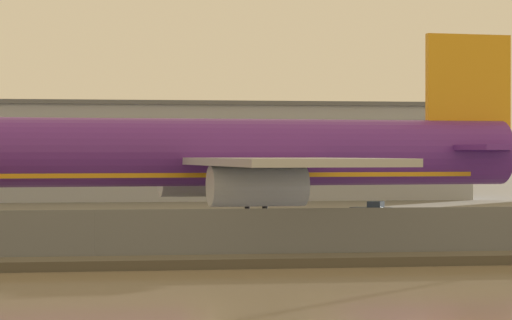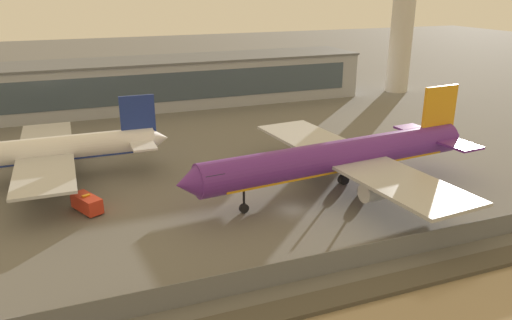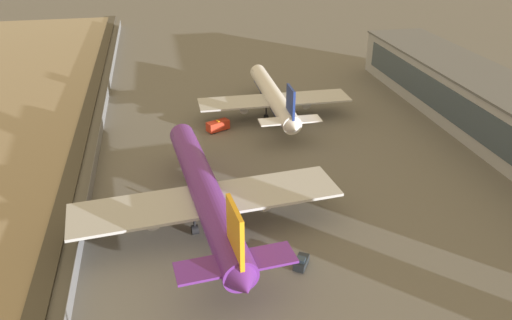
# 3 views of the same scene
# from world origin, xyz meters

# --- Properties ---
(ground_plane) EXTENTS (500.00, 500.00, 0.00)m
(ground_plane) POSITION_xyz_m (0.00, 0.00, 0.00)
(ground_plane) COLOR #66635E
(shoreline_seawall) EXTENTS (320.00, 3.00, 0.50)m
(shoreline_seawall) POSITION_xyz_m (0.00, -20.50, 0.25)
(shoreline_seawall) COLOR #474238
(shoreline_seawall) RESTS_ON ground
(perimeter_fence) EXTENTS (280.00, 0.10, 2.71)m
(perimeter_fence) POSITION_xyz_m (0.00, -16.00, 1.35)
(perimeter_fence) COLOR slate
(perimeter_fence) RESTS_ON ground
(cargo_jet_purple) EXTENTS (49.68, 42.83, 14.58)m
(cargo_jet_purple) POSITION_xyz_m (9.37, 3.24, 5.56)
(cargo_jet_purple) COLOR #602889
(cargo_jet_purple) RESTS_ON ground
(baggage_tug) EXTENTS (3.56, 3.06, 1.80)m
(baggage_tug) POSITION_xyz_m (23.13, 15.21, 0.81)
(baggage_tug) COLOR #1E2328
(baggage_tug) RESTS_ON ground
(terminal_building) EXTENTS (111.79, 17.38, 11.92)m
(terminal_building) POSITION_xyz_m (-8.02, 69.03, 5.97)
(terminal_building) COLOR #9EA3AD
(terminal_building) RESTS_ON ground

